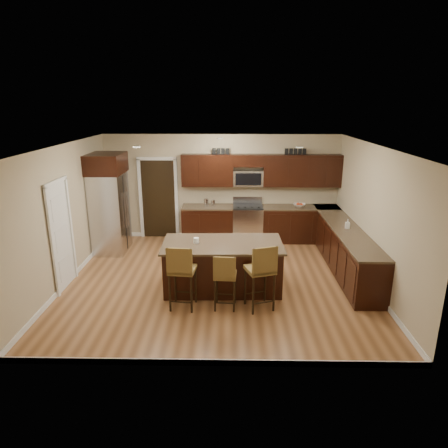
{
  "coord_description": "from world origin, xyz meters",
  "views": [
    {
      "loc": [
        0.25,
        -7.41,
        3.48
      ],
      "look_at": [
        0.11,
        0.4,
        1.08
      ],
      "focal_mm": 32.0,
      "sensor_mm": 36.0,
      "label": 1
    }
  ],
  "objects_px": {
    "range": "(248,223)",
    "stool_left": "(181,270)",
    "stool_right": "(262,270)",
    "refrigerator": "(109,203)",
    "stool_mid": "(225,275)",
    "island": "(223,267)"
  },
  "relations": [
    {
      "from": "stool_left",
      "to": "refrigerator",
      "type": "height_order",
      "value": "refrigerator"
    },
    {
      "from": "stool_mid",
      "to": "stool_right",
      "type": "bearing_deg",
      "value": 2.97
    },
    {
      "from": "island",
      "to": "refrigerator",
      "type": "xyz_separation_m",
      "value": [
        -2.72,
        1.98,
        0.77
      ]
    },
    {
      "from": "stool_left",
      "to": "stool_mid",
      "type": "relative_size",
      "value": 1.16
    },
    {
      "from": "range",
      "to": "stool_mid",
      "type": "xyz_separation_m",
      "value": [
        -0.53,
        -3.61,
        0.16
      ]
    },
    {
      "from": "stool_mid",
      "to": "stool_right",
      "type": "distance_m",
      "value": 0.63
    },
    {
      "from": "stool_mid",
      "to": "range",
      "type": "bearing_deg",
      "value": 85.32
    },
    {
      "from": "range",
      "to": "stool_mid",
      "type": "bearing_deg",
      "value": -98.3
    },
    {
      "from": "range",
      "to": "refrigerator",
      "type": "height_order",
      "value": "refrigerator"
    },
    {
      "from": "range",
      "to": "stool_right",
      "type": "bearing_deg",
      "value": -88.5
    },
    {
      "from": "island",
      "to": "stool_left",
      "type": "distance_m",
      "value": 1.13
    },
    {
      "from": "stool_right",
      "to": "refrigerator",
      "type": "bearing_deg",
      "value": 121.42
    },
    {
      "from": "island",
      "to": "range",
      "type": "bearing_deg",
      "value": 76.56
    },
    {
      "from": "range",
      "to": "stool_left",
      "type": "height_order",
      "value": "stool_left"
    },
    {
      "from": "range",
      "to": "stool_left",
      "type": "bearing_deg",
      "value": -109.32
    },
    {
      "from": "range",
      "to": "stool_right",
      "type": "xyz_separation_m",
      "value": [
        0.09,
        -3.62,
        0.28
      ]
    },
    {
      "from": "island",
      "to": "stool_right",
      "type": "height_order",
      "value": "stool_right"
    },
    {
      "from": "stool_right",
      "to": "refrigerator",
      "type": "xyz_separation_m",
      "value": [
        -3.39,
        2.82,
        0.45
      ]
    },
    {
      "from": "refrigerator",
      "to": "stool_right",
      "type": "bearing_deg",
      "value": -39.75
    },
    {
      "from": "range",
      "to": "stool_left",
      "type": "xyz_separation_m",
      "value": [
        -1.27,
        -3.62,
        0.26
      ]
    },
    {
      "from": "island",
      "to": "stool_right",
      "type": "xyz_separation_m",
      "value": [
        0.68,
        -0.85,
        0.32
      ]
    },
    {
      "from": "stool_mid",
      "to": "island",
      "type": "bearing_deg",
      "value": 97.53
    }
  ]
}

